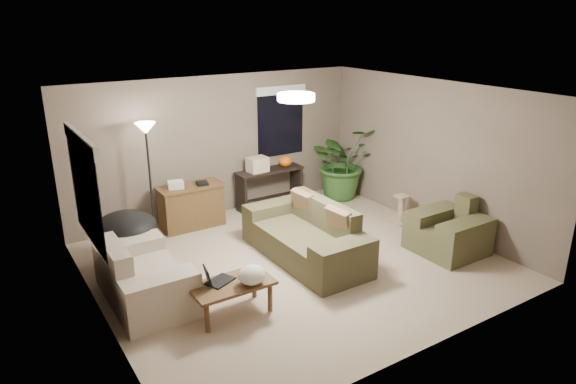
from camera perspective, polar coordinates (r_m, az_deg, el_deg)
room_shell at (r=7.19m, az=0.86°, el=1.06°), size 5.50×5.50×5.50m
main_sofa at (r=7.72m, az=2.13°, el=-5.26°), size 0.95×2.20×0.85m
throw_pillows at (r=7.72m, az=3.72°, el=-2.42°), size 0.27×1.36×0.47m
loveseat at (r=6.86m, az=-15.88°, el=-9.30°), size 0.90×1.60×0.85m
armchair at (r=8.29m, az=17.40°, el=-4.38°), size 0.95×1.00×0.85m
coffee_table at (r=6.34m, az=-6.28°, el=-10.49°), size 1.00×0.55×0.42m
laptop at (r=6.30m, az=-8.12°, el=-9.52°), size 0.41×0.34×0.24m
plastic_bag at (r=6.22m, az=-4.05°, el=-9.17°), size 0.39×0.36×0.24m
desk at (r=8.92m, az=-10.67°, el=-1.56°), size 1.10×0.50×0.75m
desk_papers at (r=8.72m, az=-11.75°, el=0.84°), size 0.71×0.30×0.12m
console_table at (r=9.65m, az=-2.06°, el=0.75°), size 1.30×0.40×0.75m
pumpkin at (r=9.70m, az=-0.31°, el=3.42°), size 0.25×0.25×0.20m
cardboard_box at (r=9.40m, az=-3.40°, el=3.07°), size 0.37×0.29×0.27m
papasan_chair at (r=7.83m, az=-17.52°, el=-4.47°), size 0.97×0.97×0.80m
floor_lamp at (r=8.30m, az=-15.42°, el=5.33°), size 0.32×0.32×1.91m
ceiling_fixture at (r=6.91m, az=0.91°, el=10.48°), size 0.50×0.50×0.10m
houseplant at (r=10.24m, az=6.02°, el=2.50°), size 1.30×1.45×1.13m
cat_scratching_post at (r=9.22m, az=12.46°, el=-2.07°), size 0.32×0.32×0.50m
window_left at (r=6.32m, az=-21.84°, el=2.15°), size 0.05×1.56×1.33m
window_back at (r=9.77m, az=-0.80°, el=9.16°), size 1.06×0.05×1.33m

